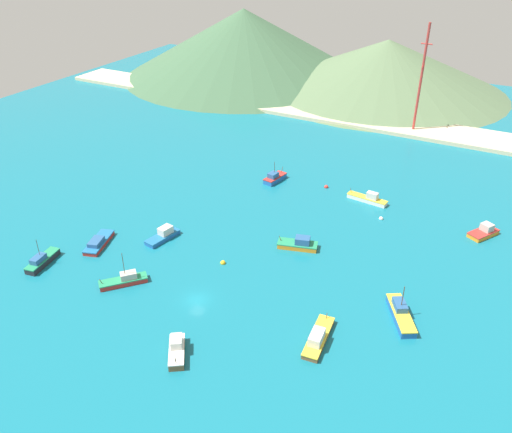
# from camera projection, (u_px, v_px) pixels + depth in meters

# --- Properties ---
(ground) EXTENTS (260.00, 280.00, 0.50)m
(ground) POSITION_uv_depth(u_px,v_px,m) (272.00, 225.00, 115.79)
(ground) COLOR #146B7F
(fishing_boat_0) EXTENTS (7.62, 8.09, 6.75)m
(fishing_boat_0) POSITION_uv_depth(u_px,v_px,m) (124.00, 280.00, 96.48)
(fishing_boat_0) COLOR red
(fishing_boat_0) RESTS_ON ground
(fishing_boat_1) EXTENTS (5.69, 9.64, 1.88)m
(fishing_boat_1) POSITION_uv_depth(u_px,v_px,m) (98.00, 242.00, 107.74)
(fishing_boat_1) COLOR red
(fishing_boat_1) RESTS_ON ground
(fishing_boat_2) EXTENTS (4.11, 8.35, 2.51)m
(fishing_boat_2) POSITION_uv_depth(u_px,v_px,m) (163.00, 235.00, 109.89)
(fishing_boat_2) COLOR #1E5BA8
(fishing_boat_2) RESTS_ON ground
(fishing_boat_3) EXTENTS (9.97, 3.22, 2.71)m
(fishing_boat_3) POSITION_uv_depth(u_px,v_px,m) (368.00, 198.00, 124.03)
(fishing_boat_3) COLOR silver
(fishing_boat_3) RESTS_ON ground
(fishing_boat_4) EXTENTS (8.66, 5.05, 2.61)m
(fishing_boat_4) POSITION_uv_depth(u_px,v_px,m) (299.00, 244.00, 106.86)
(fishing_boat_4) COLOR orange
(fishing_boat_4) RESTS_ON ground
(fishing_boat_5) EXTENTS (6.16, 7.53, 2.60)m
(fishing_boat_5) POSITION_uv_depth(u_px,v_px,m) (484.00, 232.00, 111.05)
(fishing_boat_5) COLOR orange
(fishing_boat_5) RESTS_ON ground
(fishing_boat_6) EXTENTS (3.61, 10.44, 2.55)m
(fishing_boat_6) POSITION_uv_depth(u_px,v_px,m) (318.00, 338.00, 83.31)
(fishing_boat_6) COLOR brown
(fishing_boat_6) RESTS_ON ground
(fishing_boat_7) EXTENTS (7.31, 10.05, 6.41)m
(fishing_boat_7) POSITION_uv_depth(u_px,v_px,m) (401.00, 314.00, 88.23)
(fishing_boat_7) COLOR #1E5BA8
(fishing_boat_7) RESTS_ON ground
(fishing_boat_8) EXTENTS (3.79, 7.28, 5.45)m
(fishing_boat_8) POSITION_uv_depth(u_px,v_px,m) (275.00, 178.00, 133.54)
(fishing_boat_8) COLOR #1E5BA8
(fishing_boat_8) RESTS_ON ground
(fishing_boat_9) EXTENTS (5.80, 7.07, 2.75)m
(fishing_boat_9) POSITION_uv_depth(u_px,v_px,m) (177.00, 350.00, 80.86)
(fishing_boat_9) COLOR brown
(fishing_boat_9) RESTS_ON ground
(fishing_boat_10) EXTENTS (3.68, 8.50, 5.90)m
(fishing_boat_10) POSITION_uv_depth(u_px,v_px,m) (42.00, 261.00, 101.75)
(fishing_boat_10) COLOR #232328
(fishing_boat_10) RESTS_ON ground
(buoy_0) EXTENTS (1.01, 1.01, 1.01)m
(buoy_0) POSITION_uv_depth(u_px,v_px,m) (223.00, 263.00, 102.36)
(buoy_0) COLOR gold
(buoy_0) RESTS_ON ground
(buoy_1) EXTENTS (1.03, 1.03, 1.03)m
(buoy_1) POSITION_uv_depth(u_px,v_px,m) (326.00, 187.00, 130.77)
(buoy_1) COLOR red
(buoy_1) RESTS_ON ground
(buoy_2) EXTENTS (0.94, 0.94, 0.94)m
(buoy_2) POSITION_uv_depth(u_px,v_px,m) (381.00, 219.00, 117.22)
(buoy_2) COLOR silver
(buoy_2) RESTS_ON ground
(beach_strip) EXTENTS (247.00, 16.15, 1.20)m
(beach_strip) POSITION_uv_depth(u_px,v_px,m) (371.00, 121.00, 171.15)
(beach_strip) COLOR beige
(beach_strip) RESTS_ON ground
(hill_west) EXTENTS (100.26, 100.26, 26.85)m
(hill_west) POSITION_uv_depth(u_px,v_px,m) (244.00, 43.00, 215.08)
(hill_west) COLOR #3D6042
(hill_west) RESTS_ON ground
(hill_central) EXTENTS (92.62, 92.62, 19.34)m
(hill_central) POSITION_uv_depth(u_px,v_px,m) (386.00, 66.00, 197.44)
(hill_central) COLOR #56704C
(hill_central) RESTS_ON ground
(radio_tower) EXTENTS (3.31, 2.64, 33.06)m
(radio_tower) POSITION_uv_depth(u_px,v_px,m) (421.00, 79.00, 155.25)
(radio_tower) COLOR #B7332D
(radio_tower) RESTS_ON ground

